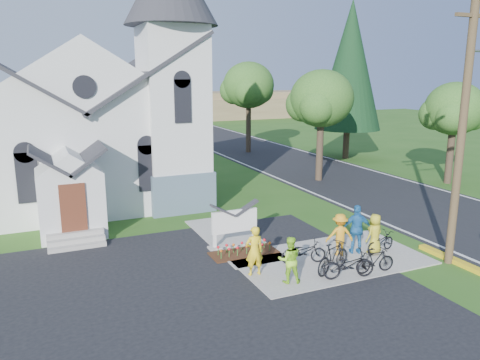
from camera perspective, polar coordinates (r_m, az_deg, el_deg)
name	(u,v)px	position (r m, az deg, el deg)	size (l,w,h in m)	color
ground	(302,271)	(16.81, 7.56, -10.96)	(120.00, 120.00, 0.00)	#2A5618
parking_lot	(105,346)	(13.01, -16.18, -18.90)	(20.00, 16.00, 0.02)	black
road	(313,170)	(34.09, 8.91, 1.25)	(8.00, 90.00, 0.02)	black
sidewalk	(330,259)	(17.95, 10.88, -9.41)	(7.00, 4.00, 0.05)	gray
church	(88,104)	(25.74, -18.02, 8.85)	(12.35, 12.00, 13.00)	white
church_sign	(235,222)	(18.59, -0.67, -5.10)	(2.20, 0.40, 1.70)	gray
flower_bed	(244,253)	(18.15, 0.46, -8.88)	(2.60, 1.10, 0.07)	#361F0E
utility_pole	(465,114)	(17.83, 25.75, 7.24)	(3.45, 0.28, 10.00)	#4B3925
tree_road_near	(322,99)	(30.13, 9.92, 9.69)	(4.00, 4.00, 7.05)	#35251C
tree_road_mid	(249,86)	(40.86, 1.06, 11.44)	(4.40, 4.40, 7.80)	#35251C
tree_road_far	(455,109)	(31.74, 24.69, 7.83)	(3.60, 3.60, 6.30)	#35251C
conifer	(350,66)	(38.75, 13.26, 13.42)	(5.20, 5.20, 12.40)	#35251C
distant_hills	(119,106)	(70.50, -14.50, 8.67)	(61.00, 10.00, 5.60)	brown
cyclist_0	(254,251)	(15.96, 1.76, -8.61)	(0.63, 0.41, 1.73)	yellow
bike_0	(349,265)	(16.26, 13.11, -10.03)	(0.63, 1.80, 0.95)	black
cyclist_1	(289,260)	(15.53, 6.04, -9.64)	(0.76, 0.59, 1.57)	#9CE62B
bike_1	(333,257)	(16.58, 11.28, -9.20)	(0.51, 1.82, 1.09)	black
cyclist_2	(357,229)	(18.34, 14.07, -5.84)	(1.11, 0.46, 1.90)	#2167A6
bike_2	(304,252)	(17.19, 7.75, -8.66)	(0.58, 1.66, 0.87)	black
cyclist_3	(340,235)	(18.05, 12.06, -6.52)	(1.04, 0.60, 1.61)	orange
bike_3	(375,260)	(16.92, 16.14, -9.40)	(0.42, 1.48, 0.89)	black
cyclist_4	(375,234)	(18.56, 16.09, -6.31)	(0.76, 0.49, 1.55)	gold
bike_4	(380,242)	(18.83, 16.73, -7.27)	(0.53, 1.53, 0.81)	black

